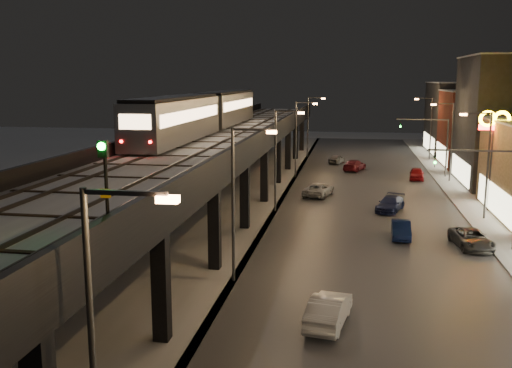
{
  "coord_description": "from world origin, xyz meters",
  "views": [
    {
      "loc": [
        5.9,
        -18.03,
        11.68
      ],
      "look_at": [
        -0.13,
        17.48,
        5.0
      ],
      "focal_mm": 40.0,
      "sensor_mm": 36.0,
      "label": 1
    }
  ],
  "objects": [
    {
      "name": "building_e",
      "position": [
        23.99,
        62.0,
        5.08
      ],
      "size": [
        12.2,
        12.2,
        10.16
      ],
      "color": "maroon",
      "rests_on": "ground"
    },
    {
      "name": "building_f",
      "position": [
        23.99,
        76.0,
        5.58
      ],
      "size": [
        12.2,
        16.2,
        11.16
      ],
      "color": "#242325",
      "rests_on": "ground"
    },
    {
      "name": "streetlight_right_4",
      "position": [
        16.73,
        67.0,
        5.24
      ],
      "size": [
        2.56,
        0.28,
        9.0
      ],
      "color": "#38383A",
      "rests_on": "ground"
    },
    {
      "name": "streetlight_left_0",
      "position": [
        -0.43,
        -5.0,
        5.24
      ],
      "size": [
        2.57,
        0.28,
        9.0
      ],
      "color": "#38383A",
      "rests_on": "ground"
    },
    {
      "name": "road_surface",
      "position": [
        7.5,
        35.0,
        0.03
      ],
      "size": [
        17.0,
        120.0,
        0.06
      ],
      "primitive_type": "cube",
      "color": "#46474D",
      "rests_on": "ground"
    },
    {
      "name": "car_onc_silver",
      "position": [
        9.65,
        23.98,
        0.63
      ],
      "size": [
        1.46,
        3.89,
        1.27
      ],
      "primitive_type": "imported",
      "rotation": [
        0.0,
        0.0,
        -0.03
      ],
      "color": "#0D1841",
      "rests_on": "ground"
    },
    {
      "name": "traffic_light_rig_a",
      "position": [
        15.84,
        22.0,
        4.5
      ],
      "size": [
        6.1,
        0.34,
        7.0
      ],
      "color": "#38383A",
      "rests_on": "ground"
    },
    {
      "name": "sidewalk_right",
      "position": [
        17.5,
        35.0,
        0.07
      ],
      "size": [
        4.0,
        120.0,
        0.14
      ],
      "primitive_type": "cube",
      "color": "#9FA1A8",
      "rests_on": "ground"
    },
    {
      "name": "streetlight_left_4",
      "position": [
        -0.43,
        67.0,
        5.24
      ],
      "size": [
        2.57,
        0.28,
        9.0
      ],
      "color": "#38383A",
      "rests_on": "ground"
    },
    {
      "name": "car_far_white",
      "position": [
        3.82,
        61.16,
        0.61
      ],
      "size": [
        2.47,
        3.88,
        1.23
      ],
      "primitive_type": "imported",
      "rotation": [
        0.0,
        0.0,
        2.84
      ],
      "color": "gray",
      "rests_on": "ground"
    },
    {
      "name": "rail_signal",
      "position": [
        -2.1,
        -0.67,
        8.81
      ],
      "size": [
        0.36,
        0.43,
        3.08
      ],
      "color": "black",
      "rests_on": "viaduct_trackbed"
    },
    {
      "name": "subway_train",
      "position": [
        -8.5,
        36.98,
        8.43
      ],
      "size": [
        3.05,
        37.5,
        3.64
      ],
      "color": "gray",
      "rests_on": "viaduct_trackbed"
    },
    {
      "name": "viaduct_parapet_streetside",
      "position": [
        -1.65,
        32.0,
        6.85
      ],
      "size": [
        0.3,
        100.0,
        1.1
      ],
      "primitive_type": "cube",
      "color": "black",
      "rests_on": "elevated_viaduct"
    },
    {
      "name": "viaduct_parapet_far",
      "position": [
        -10.35,
        32.0,
        6.85
      ],
      "size": [
        0.3,
        100.0,
        1.1
      ],
      "primitive_type": "cube",
      "color": "black",
      "rests_on": "elevated_viaduct"
    },
    {
      "name": "streetlight_right_2",
      "position": [
        16.73,
        31.0,
        5.24
      ],
      "size": [
        2.56,
        0.28,
        9.0
      ],
      "color": "#38383A",
      "rests_on": "ground"
    },
    {
      "name": "elevated_viaduct",
      "position": [
        -6.0,
        31.84,
        5.62
      ],
      "size": [
        9.0,
        100.0,
        6.3
      ],
      "color": "black",
      "rests_on": "ground"
    },
    {
      "name": "car_near_white",
      "position": [
        5.03,
        7.89,
        0.74
      ],
      "size": [
        2.27,
        4.71,
        1.49
      ],
      "primitive_type": "imported",
      "rotation": [
        0.0,
        0.0,
        2.98
      ],
      "color": "silver",
      "rests_on": "ground"
    },
    {
      "name": "streetlight_right_3",
      "position": [
        16.73,
        49.0,
        5.24
      ],
      "size": [
        2.56,
        0.28,
        9.0
      ],
      "color": "#38383A",
      "rests_on": "ground"
    },
    {
      "name": "streetlight_left_2",
      "position": [
        -0.43,
        31.0,
        5.24
      ],
      "size": [
        2.57,
        0.28,
        9.0
      ],
      "color": "#38383A",
      "rests_on": "ground"
    },
    {
      "name": "car_onc_red",
      "position": [
        13.44,
        49.77,
        0.68
      ],
      "size": [
        1.99,
        4.13,
        1.36
      ],
      "primitive_type": "imported",
      "rotation": [
        0.0,
        0.0,
        -0.1
      ],
      "color": "maroon",
      "rests_on": "ground"
    },
    {
      "name": "traffic_light_rig_b",
      "position": [
        15.84,
        52.0,
        4.5
      ],
      "size": [
        6.1,
        0.34,
        7.0
      ],
      "color": "#38383A",
      "rests_on": "ground"
    },
    {
      "name": "under_viaduct_pavement",
      "position": [
        -6.0,
        35.0,
        0.03
      ],
      "size": [
        11.0,
        120.0,
        0.06
      ],
      "primitive_type": "cube",
      "color": "#9FA1A8",
      "rests_on": "ground"
    },
    {
      "name": "streetlight_left_3",
      "position": [
        -0.43,
        49.0,
        5.24
      ],
      "size": [
        2.57,
        0.28,
        9.0
      ],
      "color": "#38383A",
      "rests_on": "ground"
    },
    {
      "name": "viaduct_trackbed",
      "position": [
        -6.01,
        31.97,
        6.39
      ],
      "size": [
        8.4,
        100.0,
        0.32
      ],
      "color": "#B2B7C1",
      "rests_on": "elevated_viaduct"
    },
    {
      "name": "car_mid_dark",
      "position": [
        6.26,
        55.27,
        0.68
      ],
      "size": [
        3.29,
        5.06,
        1.36
      ],
      "primitive_type": "imported",
      "rotation": [
        0.0,
        0.0,
        2.82
      ],
      "color": "maroon",
      "rests_on": "ground"
    },
    {
      "name": "streetlight_left_1",
      "position": [
        -0.43,
        13.0,
        5.24
      ],
      "size": [
        2.57,
        0.28,
        9.0
      ],
      "color": "#38383A",
      "rests_on": "ground"
    },
    {
      "name": "car_onc_white",
      "position": [
        9.4,
        32.75,
        0.65
      ],
      "size": [
        3.09,
        4.85,
        1.31
      ],
      "primitive_type": "imported",
      "rotation": [
        0.0,
        0.0,
        -0.3
      ],
      "color": "#182048",
      "rests_on": "ground"
    },
    {
      "name": "sign_mcdonalds",
      "position": [
        18.0,
        34.17,
        7.14
      ],
      "size": [
        2.66,
        0.38,
        8.96
      ],
      "color": "#38383A",
      "rests_on": "ground"
    },
    {
      "name": "car_onc_dark",
      "position": [
        14.3,
        22.27,
        0.64
      ],
      "size": [
        2.8,
        4.89,
        1.28
      ],
      "primitive_type": "imported",
      "rotation": [
        0.0,
        0.0,
        0.15
      ],
      "color": "#484A4C",
      "rests_on": "ground"
    },
    {
      "name": "car_mid_silver",
      "position": [
        2.71,
        38.31,
        0.67
      ],
      "size": [
        3.29,
        5.22,
        1.34
      ],
      "primitive_type": "imported",
      "rotation": [
        0.0,
        0.0,
        2.91
      ],
      "color": "#A4A6A9",
      "rests_on": "ground"
    }
  ]
}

